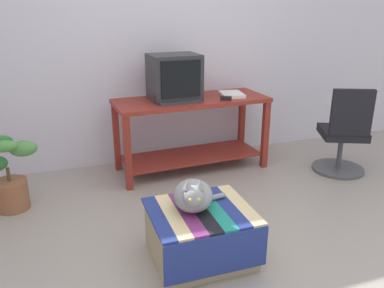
{
  "coord_description": "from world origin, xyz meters",
  "views": [
    {
      "loc": [
        -0.93,
        -1.99,
        1.62
      ],
      "look_at": [
        0.04,
        0.85,
        0.55
      ],
      "focal_mm": 36.56,
      "sensor_mm": 36.0,
      "label": 1
    }
  ],
  "objects_px": {
    "book": "(232,94)",
    "ottoman_with_blanket": "(201,234)",
    "tv_monitor": "(174,78)",
    "stapler": "(226,98)",
    "potted_plant": "(10,179)",
    "desk": "(191,122)",
    "office_chair": "(344,137)",
    "keyboard": "(179,102)",
    "cat": "(193,195)"
  },
  "relations": [
    {
      "from": "book",
      "to": "tv_monitor",
      "type": "bearing_deg",
      "value": -175.33
    },
    {
      "from": "desk",
      "to": "cat",
      "type": "height_order",
      "value": "desk"
    },
    {
      "from": "keyboard",
      "to": "cat",
      "type": "bearing_deg",
      "value": -104.43
    },
    {
      "from": "keyboard",
      "to": "potted_plant",
      "type": "xyz_separation_m",
      "value": [
        -1.52,
        -0.19,
        -0.49
      ]
    },
    {
      "from": "tv_monitor",
      "to": "book",
      "type": "height_order",
      "value": "tv_monitor"
    },
    {
      "from": "ottoman_with_blanket",
      "to": "potted_plant",
      "type": "xyz_separation_m",
      "value": [
        -1.25,
        1.15,
        0.09
      ]
    },
    {
      "from": "tv_monitor",
      "to": "book",
      "type": "xyz_separation_m",
      "value": [
        0.59,
        -0.04,
        -0.2
      ]
    },
    {
      "from": "book",
      "to": "ottoman_with_blanket",
      "type": "bearing_deg",
      "value": -112.16
    },
    {
      "from": "desk",
      "to": "ottoman_with_blanket",
      "type": "relative_size",
      "value": 2.33
    },
    {
      "from": "keyboard",
      "to": "office_chair",
      "type": "height_order",
      "value": "office_chair"
    },
    {
      "from": "desk",
      "to": "office_chair",
      "type": "distance_m",
      "value": 1.53
    },
    {
      "from": "book",
      "to": "office_chair",
      "type": "relative_size",
      "value": 0.32
    },
    {
      "from": "cat",
      "to": "book",
      "type": "bearing_deg",
      "value": 73.9
    },
    {
      "from": "tv_monitor",
      "to": "keyboard",
      "type": "distance_m",
      "value": 0.26
    },
    {
      "from": "desk",
      "to": "cat",
      "type": "distance_m",
      "value": 1.54
    },
    {
      "from": "book",
      "to": "stapler",
      "type": "bearing_deg",
      "value": -121.71
    },
    {
      "from": "tv_monitor",
      "to": "cat",
      "type": "relative_size",
      "value": 1.15
    },
    {
      "from": "cat",
      "to": "stapler",
      "type": "distance_m",
      "value": 1.53
    },
    {
      "from": "tv_monitor",
      "to": "stapler",
      "type": "relative_size",
      "value": 4.44
    },
    {
      "from": "potted_plant",
      "to": "office_chair",
      "type": "relative_size",
      "value": 0.71
    },
    {
      "from": "potted_plant",
      "to": "ottoman_with_blanket",
      "type": "bearing_deg",
      "value": -42.65
    },
    {
      "from": "tv_monitor",
      "to": "book",
      "type": "distance_m",
      "value": 0.63
    },
    {
      "from": "desk",
      "to": "office_chair",
      "type": "bearing_deg",
      "value": -26.18
    },
    {
      "from": "book",
      "to": "potted_plant",
      "type": "xyz_separation_m",
      "value": [
        -2.12,
        -0.31,
        -0.49
      ]
    },
    {
      "from": "keyboard",
      "to": "stapler",
      "type": "xyz_separation_m",
      "value": [
        0.46,
        -0.04,
        0.01
      ]
    },
    {
      "from": "cat",
      "to": "potted_plant",
      "type": "distance_m",
      "value": 1.66
    },
    {
      "from": "tv_monitor",
      "to": "keyboard",
      "type": "bearing_deg",
      "value": -93.32
    },
    {
      "from": "book",
      "to": "cat",
      "type": "bearing_deg",
      "value": -113.81
    },
    {
      "from": "ottoman_with_blanket",
      "to": "cat",
      "type": "xyz_separation_m",
      "value": [
        -0.04,
        0.02,
        0.28
      ]
    },
    {
      "from": "potted_plant",
      "to": "keyboard",
      "type": "bearing_deg",
      "value": 7.04
    },
    {
      "from": "ottoman_with_blanket",
      "to": "potted_plant",
      "type": "relative_size",
      "value": 1.05
    },
    {
      "from": "keyboard",
      "to": "ottoman_with_blanket",
      "type": "relative_size",
      "value": 0.6
    },
    {
      "from": "keyboard",
      "to": "potted_plant",
      "type": "height_order",
      "value": "keyboard"
    },
    {
      "from": "potted_plant",
      "to": "office_chair",
      "type": "xyz_separation_m",
      "value": [
        3.09,
        -0.27,
        0.11
      ]
    },
    {
      "from": "stapler",
      "to": "tv_monitor",
      "type": "bearing_deg",
      "value": 93.87
    },
    {
      "from": "keyboard",
      "to": "book",
      "type": "bearing_deg",
      "value": 10.34
    },
    {
      "from": "desk",
      "to": "ottoman_with_blanket",
      "type": "xyz_separation_m",
      "value": [
        -0.44,
        -1.48,
        -0.33
      ]
    },
    {
      "from": "office_chair",
      "to": "cat",
      "type": "bearing_deg",
      "value": 47.94
    },
    {
      "from": "tv_monitor",
      "to": "keyboard",
      "type": "relative_size",
      "value": 1.22
    },
    {
      "from": "desk",
      "to": "book",
      "type": "xyz_separation_m",
      "value": [
        0.43,
        -0.02,
        0.25
      ]
    },
    {
      "from": "keyboard",
      "to": "book",
      "type": "xyz_separation_m",
      "value": [
        0.59,
        0.12,
        0.0
      ]
    },
    {
      "from": "desk",
      "to": "book",
      "type": "distance_m",
      "value": 0.5
    },
    {
      "from": "book",
      "to": "potted_plant",
      "type": "relative_size",
      "value": 0.44
    },
    {
      "from": "desk",
      "to": "tv_monitor",
      "type": "distance_m",
      "value": 0.48
    },
    {
      "from": "keyboard",
      "to": "ottoman_with_blanket",
      "type": "bearing_deg",
      "value": -102.46
    },
    {
      "from": "book",
      "to": "ottoman_with_blanket",
      "type": "height_order",
      "value": "book"
    },
    {
      "from": "ottoman_with_blanket",
      "to": "cat",
      "type": "bearing_deg",
      "value": 150.8
    },
    {
      "from": "desk",
      "to": "stapler",
      "type": "relative_size",
      "value": 14.1
    },
    {
      "from": "cat",
      "to": "desk",
      "type": "bearing_deg",
      "value": 87.89
    },
    {
      "from": "cat",
      "to": "office_chair",
      "type": "distance_m",
      "value": 2.07
    }
  ]
}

